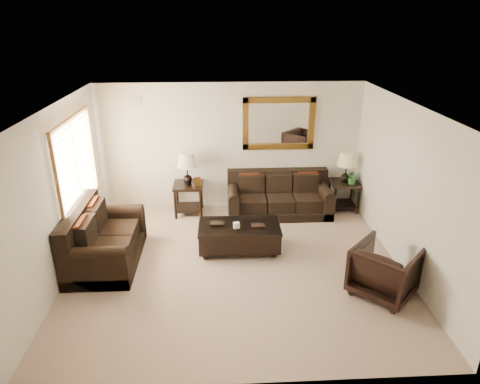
{
  "coord_description": "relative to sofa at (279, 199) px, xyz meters",
  "views": [
    {
      "loc": [
        -0.26,
        -6.2,
        3.96
      ],
      "look_at": [
        0.1,
        0.6,
        1.11
      ],
      "focal_mm": 32.0,
      "sensor_mm": 36.0,
      "label": 1
    }
  ],
  "objects": [
    {
      "name": "window",
      "position": [
        -3.7,
        -1.17,
        1.23
      ],
      "size": [
        0.07,
        1.96,
        1.66
      ],
      "color": "white",
      "rests_on": "room"
    },
    {
      "name": "room",
      "position": [
        -1.01,
        -2.07,
        1.03
      ],
      "size": [
        5.51,
        5.01,
        2.71
      ],
      "color": "gray",
      "rests_on": "ground"
    },
    {
      "name": "loveseat",
      "position": [
        -3.27,
        -1.8,
        0.05
      ],
      "size": [
        1.06,
        1.79,
        1.01
      ],
      "rotation": [
        0.0,
        0.0,
        1.57
      ],
      "color": "black",
      "rests_on": "room"
    },
    {
      "name": "sofa",
      "position": [
        0.0,
        0.0,
        0.0
      ],
      "size": [
        2.16,
        0.93,
        0.88
      ],
      "color": "black",
      "rests_on": "room"
    },
    {
      "name": "coffee_table",
      "position": [
        -0.92,
        -1.52,
        -0.01
      ],
      "size": [
        1.46,
        0.8,
        0.62
      ],
      "rotation": [
        0.0,
        0.0,
        -0.01
      ],
      "color": "black",
      "rests_on": "room"
    },
    {
      "name": "mirror",
      "position": [
        -0.0,
        0.39,
        1.53
      ],
      "size": [
        1.5,
        0.06,
        1.1
      ],
      "color": "#502710",
      "rests_on": "room"
    },
    {
      "name": "air_vent",
      "position": [
        -2.91,
        0.41,
        2.03
      ],
      "size": [
        0.25,
        0.02,
        0.18
      ],
      "primitive_type": "cube",
      "color": "#999999",
      "rests_on": "room"
    },
    {
      "name": "potted_plant",
      "position": [
        1.55,
        -0.01,
        0.44
      ],
      "size": [
        0.31,
        0.34,
        0.24
      ],
      "primitive_type": "imported",
      "rotation": [
        0.0,
        0.0,
        -0.13
      ],
      "color": "#246021",
      "rests_on": "end_table_right"
    },
    {
      "name": "armchair",
      "position": [
        1.19,
        -2.94,
        0.12
      ],
      "size": [
        1.18,
        1.17,
        0.88
      ],
      "primitive_type": "imported",
      "rotation": [
        0.0,
        0.0,
        2.37
      ],
      "color": "black",
      "rests_on": "floor"
    },
    {
      "name": "end_table_left",
      "position": [
        -1.91,
        0.08,
        0.56
      ],
      "size": [
        0.61,
        0.61,
        1.35
      ],
      "color": "black",
      "rests_on": "room"
    },
    {
      "name": "end_table_right",
      "position": [
        1.42,
        0.09,
        0.52
      ],
      "size": [
        0.59,
        0.59,
        1.29
      ],
      "color": "black",
      "rests_on": "room"
    }
  ]
}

